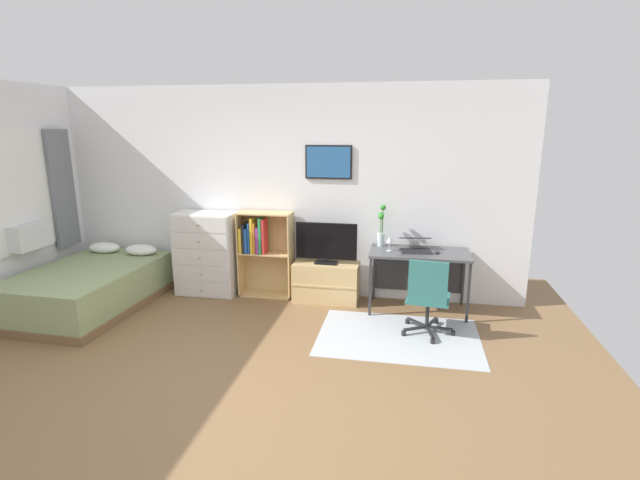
{
  "coord_description": "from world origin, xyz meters",
  "views": [
    {
      "loc": [
        1.57,
        -3.45,
        2.19
      ],
      "look_at": [
        0.63,
        1.5,
        0.96
      ],
      "focal_mm": 26.35,
      "sensor_mm": 36.0,
      "label": 1
    }
  ],
  "objects_px": {
    "bamboo_vase": "(381,228)",
    "laptop": "(415,245)",
    "tv_stand": "(326,282)",
    "office_chair": "(428,295)",
    "television": "(326,243)",
    "computer_mouse": "(437,252)",
    "bookshelf": "(261,247)",
    "desk": "(419,260)",
    "wine_glass": "(389,240)",
    "dresser": "(207,254)",
    "bed": "(90,287)"
  },
  "relations": [
    {
      "from": "tv_stand",
      "to": "wine_glass",
      "type": "height_order",
      "value": "wine_glass"
    },
    {
      "from": "television",
      "to": "wine_glass",
      "type": "bearing_deg",
      "value": -9.46
    },
    {
      "from": "desk",
      "to": "wine_glass",
      "type": "bearing_deg",
      "value": -161.32
    },
    {
      "from": "bed",
      "to": "tv_stand",
      "type": "relative_size",
      "value": 2.39
    },
    {
      "from": "office_chair",
      "to": "computer_mouse",
      "type": "height_order",
      "value": "office_chair"
    },
    {
      "from": "office_chair",
      "to": "wine_glass",
      "type": "distance_m",
      "value": 0.91
    },
    {
      "from": "dresser",
      "to": "laptop",
      "type": "relative_size",
      "value": 2.46
    },
    {
      "from": "television",
      "to": "laptop",
      "type": "distance_m",
      "value": 1.09
    },
    {
      "from": "television",
      "to": "office_chair",
      "type": "height_order",
      "value": "television"
    },
    {
      "from": "wine_glass",
      "to": "dresser",
      "type": "bearing_deg",
      "value": 176.69
    },
    {
      "from": "tv_stand",
      "to": "computer_mouse",
      "type": "bearing_deg",
      "value": -6.75
    },
    {
      "from": "dresser",
      "to": "laptop",
      "type": "distance_m",
      "value": 2.71
    },
    {
      "from": "office_chair",
      "to": "bamboo_vase",
      "type": "height_order",
      "value": "bamboo_vase"
    },
    {
      "from": "bed",
      "to": "wine_glass",
      "type": "xyz_separation_m",
      "value": [
        3.61,
        0.62,
        0.61
      ]
    },
    {
      "from": "tv_stand",
      "to": "television",
      "type": "relative_size",
      "value": 1.07
    },
    {
      "from": "tv_stand",
      "to": "bookshelf",
      "type": "bearing_deg",
      "value": 176.66
    },
    {
      "from": "dresser",
      "to": "computer_mouse",
      "type": "bearing_deg",
      "value": -2.79
    },
    {
      "from": "dresser",
      "to": "bookshelf",
      "type": "bearing_deg",
      "value": 5.2
    },
    {
      "from": "bamboo_vase",
      "to": "wine_glass",
      "type": "relative_size",
      "value": 2.88
    },
    {
      "from": "bookshelf",
      "to": "office_chair",
      "type": "relative_size",
      "value": 1.3
    },
    {
      "from": "computer_mouse",
      "to": "bamboo_vase",
      "type": "distance_m",
      "value": 0.74
    },
    {
      "from": "bookshelf",
      "to": "computer_mouse",
      "type": "bearing_deg",
      "value": -5.4
    },
    {
      "from": "dresser",
      "to": "bookshelf",
      "type": "distance_m",
      "value": 0.74
    },
    {
      "from": "laptop",
      "to": "bamboo_vase",
      "type": "relative_size",
      "value": 0.86
    },
    {
      "from": "bed",
      "to": "bamboo_vase",
      "type": "height_order",
      "value": "bamboo_vase"
    },
    {
      "from": "dresser",
      "to": "desk",
      "type": "relative_size",
      "value": 0.94
    },
    {
      "from": "tv_stand",
      "to": "television",
      "type": "bearing_deg",
      "value": -90.0
    },
    {
      "from": "desk",
      "to": "office_chair",
      "type": "height_order",
      "value": "office_chair"
    },
    {
      "from": "bookshelf",
      "to": "tv_stand",
      "type": "distance_m",
      "value": 0.97
    },
    {
      "from": "desk",
      "to": "office_chair",
      "type": "bearing_deg",
      "value": -83.89
    },
    {
      "from": "laptop",
      "to": "wine_glass",
      "type": "bearing_deg",
      "value": -170.47
    },
    {
      "from": "dresser",
      "to": "desk",
      "type": "distance_m",
      "value": 2.75
    },
    {
      "from": "bookshelf",
      "to": "wine_glass",
      "type": "distance_m",
      "value": 1.69
    },
    {
      "from": "tv_stand",
      "to": "office_chair",
      "type": "distance_m",
      "value": 1.5
    },
    {
      "from": "bookshelf",
      "to": "tv_stand",
      "type": "relative_size",
      "value": 1.35
    },
    {
      "from": "bamboo_vase",
      "to": "wine_glass",
      "type": "xyz_separation_m",
      "value": [
        0.12,
        -0.23,
        -0.09
      ]
    },
    {
      "from": "computer_mouse",
      "to": "office_chair",
      "type": "bearing_deg",
      "value": -99.26
    },
    {
      "from": "tv_stand",
      "to": "wine_glass",
      "type": "relative_size",
      "value": 4.59
    },
    {
      "from": "television",
      "to": "computer_mouse",
      "type": "relative_size",
      "value": 7.45
    },
    {
      "from": "bamboo_vase",
      "to": "computer_mouse",
      "type": "bearing_deg",
      "value": -19.57
    },
    {
      "from": "laptop",
      "to": "bamboo_vase",
      "type": "height_order",
      "value": "bamboo_vase"
    },
    {
      "from": "tv_stand",
      "to": "bamboo_vase",
      "type": "relative_size",
      "value": 1.59
    },
    {
      "from": "bookshelf",
      "to": "office_chair",
      "type": "xyz_separation_m",
      "value": [
        2.11,
        -0.89,
        -0.2
      ]
    },
    {
      "from": "bed",
      "to": "bamboo_vase",
      "type": "xyz_separation_m",
      "value": [
        3.49,
        0.85,
        0.71
      ]
    },
    {
      "from": "tv_stand",
      "to": "computer_mouse",
      "type": "distance_m",
      "value": 1.44
    },
    {
      "from": "dresser",
      "to": "desk",
      "type": "height_order",
      "value": "dresser"
    },
    {
      "from": "bed",
      "to": "bookshelf",
      "type": "relative_size",
      "value": 1.77
    },
    {
      "from": "bookshelf",
      "to": "wine_glass",
      "type": "xyz_separation_m",
      "value": [
        1.67,
        -0.2,
        0.22
      ]
    },
    {
      "from": "bamboo_vase",
      "to": "laptop",
      "type": "bearing_deg",
      "value": -17.94
    },
    {
      "from": "bamboo_vase",
      "to": "television",
      "type": "bearing_deg",
      "value": -171.38
    }
  ]
}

